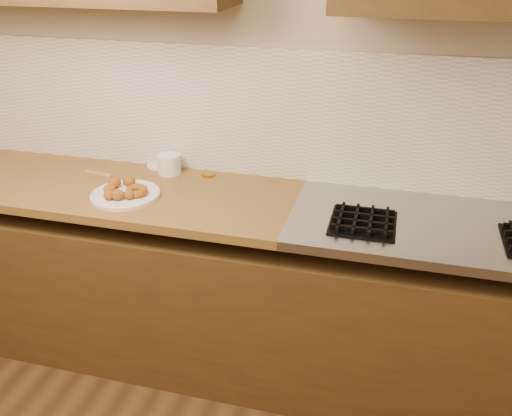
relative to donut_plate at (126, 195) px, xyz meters
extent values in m
cube|color=tan|center=(0.23, 0.40, 0.44)|extent=(4.00, 0.02, 2.70)
cube|color=#4D3216|center=(0.23, 0.09, -0.52)|extent=(3.60, 0.60, 0.77)
cube|color=brown|center=(-0.42, 0.09, -0.03)|extent=(2.30, 0.62, 0.04)
cube|color=#9EA0A5|center=(1.38, 0.09, -0.03)|extent=(1.30, 0.62, 0.04)
cube|color=silver|center=(0.23, 0.39, 0.29)|extent=(3.60, 0.02, 0.60)
cube|color=black|center=(1.03, 0.01, -0.01)|extent=(0.26, 0.26, 0.01)
cube|color=black|center=(0.94, 0.01, 0.01)|extent=(0.01, 0.24, 0.02)
cube|color=black|center=(1.03, -0.08, 0.01)|extent=(0.24, 0.01, 0.02)
cube|color=black|center=(1.00, 0.01, 0.01)|extent=(0.01, 0.24, 0.02)
cube|color=black|center=(1.03, -0.02, 0.01)|extent=(0.24, 0.01, 0.02)
cube|color=black|center=(1.06, 0.01, 0.01)|extent=(0.01, 0.24, 0.02)
cube|color=black|center=(1.03, 0.04, 0.01)|extent=(0.24, 0.01, 0.02)
cube|color=black|center=(1.12, 0.01, 0.01)|extent=(0.01, 0.24, 0.02)
cube|color=black|center=(1.03, 0.10, 0.01)|extent=(0.24, 0.01, 0.02)
cylinder|color=silver|center=(0.00, 0.00, 0.00)|extent=(0.30, 0.30, 0.02)
torus|color=#996024|center=(0.06, 0.00, 0.03)|extent=(0.10, 0.10, 0.04)
ellipsoid|color=#996024|center=(-0.07, 0.05, 0.03)|extent=(0.08, 0.08, 0.05)
ellipsoid|color=#996024|center=(-0.07, 0.00, 0.02)|extent=(0.06, 0.07, 0.03)
ellipsoid|color=#996024|center=(-0.04, -0.07, 0.03)|extent=(0.07, 0.08, 0.04)
ellipsoid|color=#996024|center=(0.00, -0.07, 0.03)|extent=(0.07, 0.07, 0.05)
ellipsoid|color=#996024|center=(-0.02, 0.08, 0.03)|extent=(0.07, 0.06, 0.05)
ellipsoid|color=#996024|center=(0.05, -0.05, 0.03)|extent=(0.07, 0.07, 0.04)
cylinder|color=white|center=(0.08, 0.30, 0.04)|extent=(0.14, 0.14, 0.09)
cylinder|color=white|center=(0.00, 0.37, 0.00)|extent=(0.16, 0.16, 0.01)
cylinder|color=#A87D1D|center=(0.27, 0.32, 0.00)|extent=(0.08, 0.08, 0.01)
cube|color=#A2764C|center=(-0.24, 0.19, 0.00)|extent=(0.16, 0.04, 0.01)
camera|label=1|loc=(1.11, -1.94, 1.01)|focal=38.00mm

